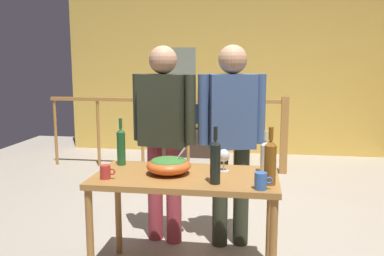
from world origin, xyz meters
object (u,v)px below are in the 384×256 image
at_px(framed_picture, 182,62).
at_px(wine_bottle_green, 121,146).
at_px(person_standing_right, 232,130).
at_px(flat_screen_tv, 191,114).
at_px(stair_railing, 202,123).
at_px(wine_bottle_dark, 215,161).
at_px(serving_table, 186,187).
at_px(wine_bottle_clear, 265,156).
at_px(person_standing_left, 164,128).
at_px(wine_glass, 224,156).
at_px(salad_bowl, 169,165).
at_px(mug_blue, 261,181).
at_px(tv_console, 191,142).
at_px(wine_bottle_amber, 270,161).
at_px(mug_red, 106,172).

distance_m(framed_picture, wine_bottle_green, 4.04).
distance_m(framed_picture, person_standing_right, 3.78).
bearing_deg(flat_screen_tv, framed_picture, 121.96).
bearing_deg(wine_bottle_green, stair_railing, 84.51).
distance_m(flat_screen_tv, wine_bottle_dark, 4.12).
bearing_deg(serving_table, person_standing_right, 64.34).
relative_size(wine_bottle_clear, wine_bottle_dark, 0.81).
distance_m(wine_bottle_green, person_standing_left, 0.47).
relative_size(framed_picture, flat_screen_tv, 0.92).
bearing_deg(framed_picture, stair_railing, -68.03).
bearing_deg(person_standing_right, stair_railing, -91.95).
relative_size(serving_table, wine_glass, 7.92).
bearing_deg(salad_bowl, person_standing_left, 105.40).
xyz_separation_m(mug_blue, person_standing_right, (-0.23, 0.85, 0.18)).
height_order(serving_table, person_standing_right, person_standing_right).
bearing_deg(tv_console, stair_railing, -72.68).
xyz_separation_m(tv_console, salad_bowl, (0.43, -3.89, 0.61)).
bearing_deg(wine_glass, serving_table, -151.26).
xyz_separation_m(tv_console, wine_bottle_amber, (1.13, -4.04, 0.70)).
distance_m(salad_bowl, mug_red, 0.44).
height_order(wine_bottle_clear, mug_red, wine_bottle_clear).
bearing_deg(person_standing_left, mug_blue, 148.18).
bearing_deg(wine_bottle_green, mug_blue, -23.88).
bearing_deg(stair_railing, framed_picture, 111.97).
bearing_deg(mug_red, serving_table, 18.95).
xyz_separation_m(wine_glass, mug_blue, (0.26, -0.40, -0.06)).
relative_size(salad_bowl, mug_blue, 2.73).
distance_m(framed_picture, person_standing_left, 3.66).
distance_m(serving_table, mug_blue, 0.60).
bearing_deg(person_standing_right, wine_glass, 71.38).
bearing_deg(stair_railing, wine_bottle_green, -95.49).
relative_size(wine_glass, mug_red, 1.52).
bearing_deg(mug_blue, mug_red, 175.53).
xyz_separation_m(wine_bottle_green, mug_blue, (1.05, -0.46, -0.09)).
xyz_separation_m(framed_picture, wine_bottle_green, (0.22, -3.98, -0.62)).
bearing_deg(wine_bottle_clear, tv_console, 106.31).
bearing_deg(framed_picture, serving_table, -79.82).
distance_m(wine_bottle_dark, wine_bottle_green, 0.85).
height_order(stair_railing, mug_blue, stair_railing).
distance_m(framed_picture, mug_blue, 4.68).
bearing_deg(wine_glass, wine_bottle_amber, -41.90).
distance_m(tv_console, mug_red, 4.12).
distance_m(flat_screen_tv, wine_bottle_clear, 3.89).
bearing_deg(wine_bottle_amber, person_standing_left, 139.32).
relative_size(salad_bowl, wine_bottle_dark, 0.83).
relative_size(stair_railing, person_standing_right, 2.05).
relative_size(stair_railing, person_standing_left, 2.05).
bearing_deg(flat_screen_tv, person_standing_right, -75.67).
distance_m(framed_picture, flat_screen_tv, 0.93).
bearing_deg(framed_picture, wine_bottle_clear, -72.19).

